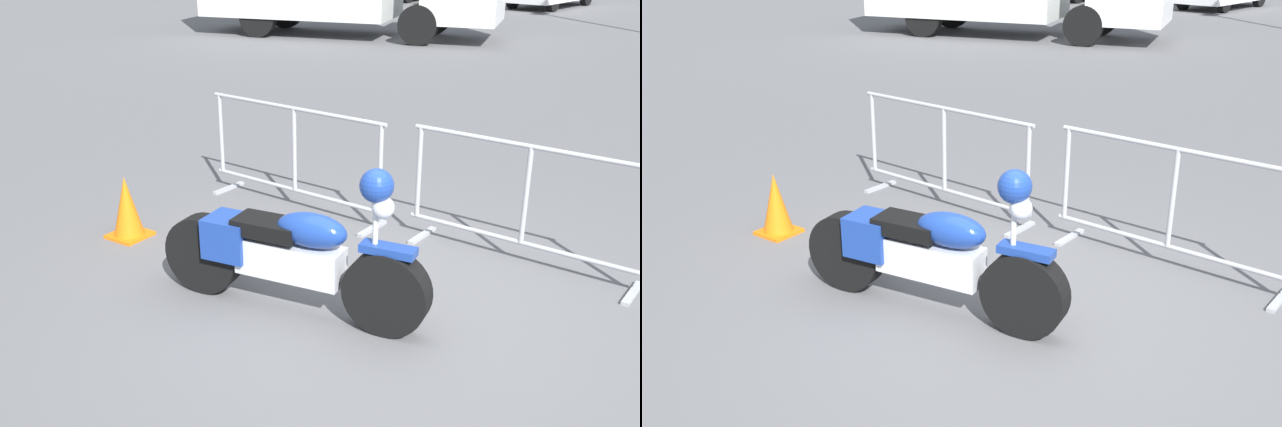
% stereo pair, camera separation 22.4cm
% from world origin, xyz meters
% --- Properties ---
extents(ground_plane, '(120.00, 120.00, 0.00)m').
position_xyz_m(ground_plane, '(0.00, 0.00, 0.00)').
color(ground_plane, '#5B5B5E').
extents(motorcycle, '(2.15, 0.49, 1.22)m').
position_xyz_m(motorcycle, '(-0.53, -0.36, 0.46)').
color(motorcycle, black).
rests_on(motorcycle, ground).
extents(crowd_barrier_near, '(2.13, 0.56, 1.07)m').
position_xyz_m(crowd_barrier_near, '(-1.71, 1.36, 0.55)').
color(crowd_barrier_near, '#9EA0A5').
rests_on(crowd_barrier_near, ground).
extents(crowd_barrier_far, '(2.13, 0.56, 1.07)m').
position_xyz_m(crowd_barrier_far, '(0.65, 1.36, 0.55)').
color(crowd_barrier_far, '#9EA0A5').
rests_on(crowd_barrier_far, ground).
extents(traffic_cone, '(0.34, 0.34, 0.59)m').
position_xyz_m(traffic_cone, '(-2.59, -0.08, 0.29)').
color(traffic_cone, orange).
rests_on(traffic_cone, ground).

